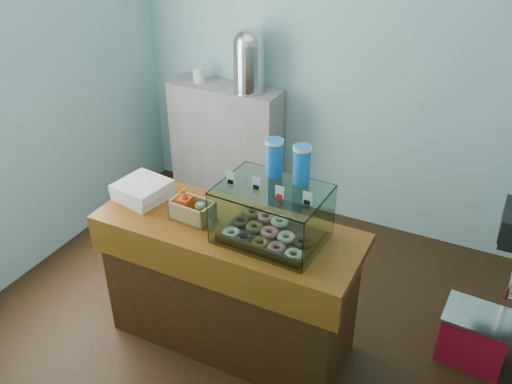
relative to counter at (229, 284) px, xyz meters
The scene contains 9 objects.
ground 0.52m from the counter, 90.00° to the left, with size 3.50×3.50×0.00m, color black.
room_shell 1.27m from the counter, 84.37° to the left, with size 3.54×3.04×2.82m.
counter is the anchor object (origin of this frame).
back_shelf 1.82m from the counter, 119.76° to the left, with size 1.00×0.32×1.10m, color #959598.
display_case 0.68m from the counter, ahead, with size 0.60×0.46×0.54m.
condiment_crate 0.56m from the counter, behind, with size 0.26×0.17×0.19m.
pastry_boxes 0.80m from the counter, behind, with size 0.34×0.34×0.12m.
coffee_urn 1.93m from the counter, 112.77° to the left, with size 0.29×0.29×0.53m.
red_cooler 1.57m from the counter, 20.36° to the left, with size 0.42×0.33×0.36m.
Camera 1 is at (1.32, -2.52, 2.69)m, focal length 38.00 mm.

